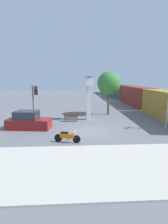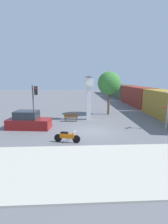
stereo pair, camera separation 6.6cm
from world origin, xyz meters
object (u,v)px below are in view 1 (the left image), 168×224
(motorcycle, at_px, (67,137))
(street_tree, at_px, (109,83))
(traffic_light, at_px, (35,100))
(bench, at_px, (71,117))
(freight_train, at_px, (127,93))
(parked_car, at_px, (28,121))
(clock_tower, at_px, (89,91))
(railroad_crossing_signal, at_px, (168,107))

(motorcycle, relative_size, street_tree, 0.36)
(motorcycle, height_order, traffic_light, traffic_light)
(street_tree, xyz_separation_m, bench, (-5.10, -3.64, -3.77))
(freight_train, relative_size, street_tree, 8.17)
(bench, bearing_deg, parked_car, -145.93)
(clock_tower, bearing_deg, motorcycle, -107.08)
(railroad_crossing_signal, bearing_deg, parked_car, 176.39)
(motorcycle, distance_m, railroad_crossing_signal, 10.35)
(traffic_light, relative_size, street_tree, 0.74)
(parked_car, bearing_deg, motorcycle, -38.43)
(clock_tower, height_order, parked_car, clock_tower)
(freight_train, distance_m, street_tree, 16.07)
(street_tree, bearing_deg, motorcycle, -116.78)
(clock_tower, bearing_deg, railroad_crossing_signal, -30.62)
(clock_tower, distance_m, parked_car, 7.70)
(railroad_crossing_signal, bearing_deg, clock_tower, 149.38)
(bench, distance_m, parked_car, 5.04)
(parked_car, bearing_deg, freight_train, 58.93)
(traffic_light, height_order, railroad_crossing_signal, traffic_light)
(traffic_light, relative_size, parked_car, 0.99)
(clock_tower, distance_m, railroad_crossing_signal, 8.68)
(street_tree, bearing_deg, railroad_crossing_signal, -58.90)
(freight_train, relative_size, railroad_crossing_signal, 11.89)
(railroad_crossing_signal, xyz_separation_m, parked_car, (-13.69, 0.86, -1.44))
(clock_tower, bearing_deg, freight_train, 60.24)
(clock_tower, height_order, freight_train, clock_tower)
(freight_train, bearing_deg, traffic_light, -125.47)
(bench, bearing_deg, street_tree, 35.48)
(freight_train, relative_size, parked_car, 10.90)
(bench, relative_size, parked_car, 0.36)
(clock_tower, relative_size, railroad_crossing_signal, 1.30)
(traffic_light, bearing_deg, bench, 46.85)
(clock_tower, height_order, railroad_crossing_signal, clock_tower)
(motorcycle, bearing_deg, railroad_crossing_signal, 32.55)
(railroad_crossing_signal, relative_size, bench, 2.51)
(traffic_light, height_order, bench, traffic_light)
(railroad_crossing_signal, bearing_deg, street_tree, 121.10)
(street_tree, bearing_deg, parked_car, -145.15)
(freight_train, xyz_separation_m, railroad_crossing_signal, (-2.47, -21.61, 0.49))
(street_tree, height_order, bench, street_tree)
(freight_train, distance_m, bench, 21.60)
(bench, bearing_deg, freight_train, 56.23)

